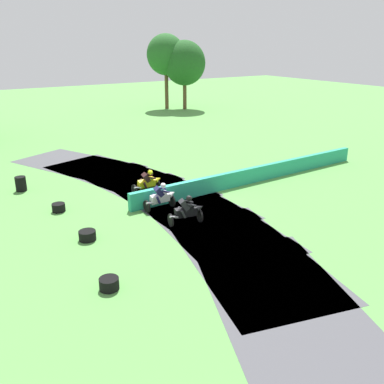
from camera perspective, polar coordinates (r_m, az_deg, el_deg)
The scene contains 13 objects.
ground_plane at distance 21.60m, azimuth -2.04°, elevation -1.13°, with size 120.00×120.00×0.00m, color #569947.
track_asphalt at distance 21.18m, azimuth -4.02°, elevation -1.59°, with size 8.51×28.46×0.01m.
safety_barrier at distance 24.63m, azimuth 8.83°, elevation 2.44°, with size 0.30×16.39×0.90m, color #239375.
motorcycle_lead_black at distance 18.56m, azimuth -0.65°, elevation -2.55°, with size 1.71×0.92×1.42m.
motorcycle_chase_white at distance 20.24m, azimuth -4.21°, elevation -0.65°, with size 1.68×0.71×1.43m.
motorcycle_trailing_yellow at distance 22.50m, azimuth -6.02°, elevation 1.38°, with size 1.68×0.84×1.43m.
tire_stack_near at distance 14.40m, azimuth -11.26°, elevation -12.18°, with size 0.66×0.66×0.40m.
tire_stack_mid_a at distance 17.85m, azimuth -14.10°, elevation -5.77°, with size 0.71×0.71×0.40m.
tire_stack_mid_b at distance 21.13m, azimuth -17.76°, elevation -2.02°, with size 0.62×0.62×0.40m.
tire_stack_far at distance 24.67m, azimuth -22.34°, elevation 1.05°, with size 0.58×0.58×0.80m.
traffic_cone at distance 25.82m, azimuth 8.39°, elevation 2.75°, with size 0.28×0.28×0.44m, color orange.
tree_behind_barrier at distance 50.84m, azimuth -1.02°, elevation 17.19°, with size 4.86×4.86×7.88m.
tree_distant at distance 51.34m, azimuth -3.59°, elevation 18.19°, with size 4.47×4.47×8.60m.
Camera 1 is at (-10.15, -17.41, 7.77)m, focal length 39.05 mm.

